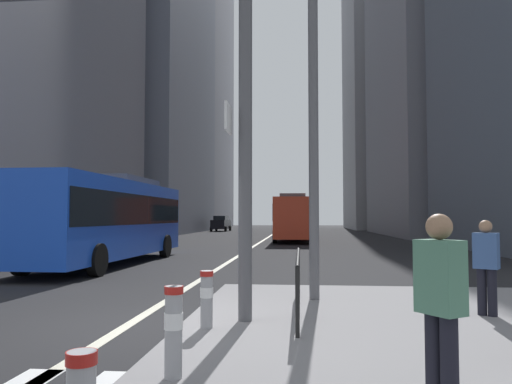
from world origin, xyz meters
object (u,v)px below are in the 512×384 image
Objects in this scene: city_bus_red_receding at (293,216)px; bollard_left at (174,327)px; car_receding_far at (296,224)px; car_receding_near at (296,223)px; pedestrian_walking at (486,263)px; traffic_signal_gantry at (100,74)px; city_bus_blue_oncoming at (108,216)px; pedestrian_far at (441,301)px; bollard_right at (207,296)px; car_oncoming_mid at (221,223)px; street_lamp_post at (313,47)px.

bollard_left is (-0.75, -32.12, -1.17)m from city_bus_red_receding.
car_receding_far is 53.00m from bollard_left.
pedestrian_walking is (3.72, -57.13, 0.04)m from car_receding_near.
city_bus_red_receding is at bearing 84.60° from traffic_signal_gantry.
car_receding_far is at bearing 89.82° from city_bus_red_receding.
city_bus_blue_oncoming reaches higher than pedestrian_far.
bollard_right is at bearing 131.53° from pedestrian_far.
bollard_left is (5.94, -12.96, -1.17)m from city_bus_blue_oncoming.
pedestrian_far is at bearing -48.47° from bollard_right.
car_oncoming_mid is (-9.47, 24.43, -0.85)m from city_bus_red_receding.
city_bus_red_receding is 1.62× the size of traffic_signal_gantry.
car_oncoming_mid and car_receding_near have the same top height.
car_oncoming_mid is 58.29m from pedestrian_far.
city_bus_blue_oncoming reaches higher than pedestrian_walking.
bollard_left is 2.60m from pedestrian_far.
car_receding_near is 4.31× the size of bollard_left.
pedestrian_far is at bearing -86.97° from city_bus_red_receding.
traffic_signal_gantry is at bearing -95.40° from city_bus_red_receding.
street_lamp_post reaches higher than pedestrian_far.
bollard_left is at bearing -90.63° from car_receding_near.
car_oncoming_mid is 1.09× the size of car_receding_near.
street_lamp_post is at bearing -78.71° from car_oncoming_mid.
bollard_left is at bearing -54.32° from traffic_signal_gantry.
city_bus_blue_oncoming is 14.30m from bollard_left.
traffic_signal_gantry is at bearing -68.88° from city_bus_blue_oncoming.
traffic_signal_gantry reaches higher than car_receding_far.
traffic_signal_gantry is (6.70, -53.74, 3.17)m from car_oncoming_mid.
traffic_signal_gantry reaches higher than car_oncoming_mid.
pedestrian_far reaches higher than bollard_left.
car_receding_far is (6.75, 40.04, -0.85)m from city_bus_blue_oncoming.
car_receding_near is at bearing 91.09° from car_receding_far.
city_bus_blue_oncoming is 11.96× the size of bollard_left.
car_oncoming_mid reaches higher than pedestrian_far.
city_bus_red_receding is 2.59× the size of car_receding_far.
car_receding_far is (0.07, 20.87, -0.85)m from city_bus_red_receding.
car_oncoming_mid is 57.22m from bollard_left.
street_lamp_post is at bearing -89.10° from car_receding_far.
city_bus_red_receding reaches higher than pedestrian_walking.
bollard_right is 0.53× the size of pedestrian_walking.
car_receding_near is (9.39, 4.16, -0.00)m from car_oncoming_mid.
street_lamp_post reaches higher than car_receding_far.
city_bus_blue_oncoming is 12.26m from bollard_right.
pedestrian_walking is at bearing 39.18° from bollard_left.
car_oncoming_mid is 10.18m from car_receding_far.
pedestrian_walking is (13.11, -52.97, 0.03)m from car_oncoming_mid.
pedestrian_far is at bearing -37.55° from traffic_signal_gantry.
traffic_signal_gantry is at bearing -93.23° from car_receding_far.
city_bus_blue_oncoming reaches higher than car_receding_near.
car_receding_far is at bearing 94.14° from pedestrian_walking.
street_lamp_post is 5.30m from pedestrian_walking.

